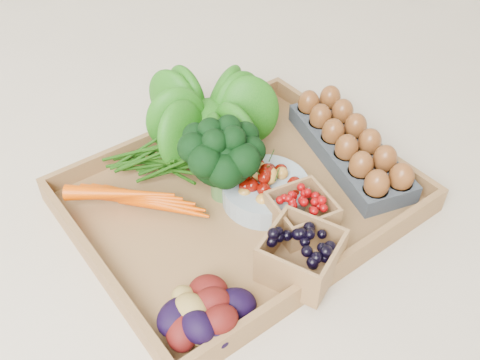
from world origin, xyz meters
TOP-DOWN VIEW (x-y plane):
  - ground at (0.00, 0.00)m, footprint 4.00×4.00m
  - tray at (0.00, 0.00)m, footprint 0.55×0.45m
  - carrots at (-0.15, 0.08)m, footprint 0.18×0.13m
  - lettuce at (0.04, 0.15)m, footprint 0.17×0.17m
  - broccoli at (-0.02, 0.03)m, footprint 0.14×0.14m
  - cherry_bowl at (0.03, -0.03)m, footprint 0.15×0.15m
  - egg_carton at (0.23, -0.03)m, footprint 0.19×0.32m
  - potatoes at (-0.19, -0.18)m, footprint 0.14×0.14m
  - punnet_blackberry at (-0.02, -0.18)m, footprint 0.14×0.14m
  - punnet_raspberry at (0.04, -0.11)m, footprint 0.11×0.11m

SIDE VIEW (x-z plane):
  - ground at x=0.00m, z-range 0.00..0.00m
  - tray at x=0.00m, z-range 0.00..0.01m
  - egg_carton at x=0.23m, z-range 0.01..0.05m
  - cherry_bowl at x=0.03m, z-range 0.01..0.05m
  - carrots at x=-0.15m, z-range 0.01..0.06m
  - punnet_raspberry at x=0.04m, z-range 0.01..0.08m
  - punnet_blackberry at x=-0.02m, z-range 0.01..0.09m
  - potatoes at x=-0.19m, z-range 0.01..0.09m
  - broccoli at x=-0.02m, z-range 0.02..0.13m
  - lettuce at x=0.04m, z-range 0.02..0.19m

